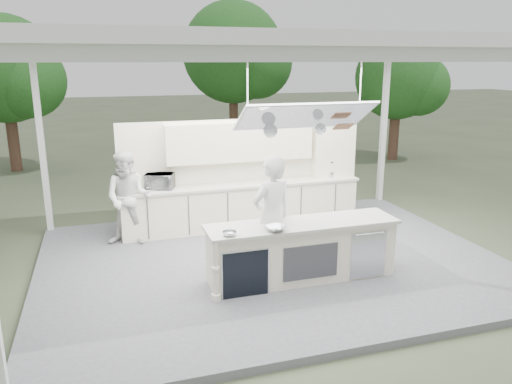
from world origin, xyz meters
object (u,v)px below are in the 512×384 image
object	(u,v)px
demo_island	(301,251)
head_chef	(272,218)
sous_chef	(128,198)
back_counter	(242,205)

from	to	relation	value
demo_island	head_chef	bearing A→B (deg)	153.77
demo_island	sous_chef	xyz separation A→B (m)	(-2.52, 2.46, 0.43)
head_chef	sous_chef	bearing A→B (deg)	-65.69
back_counter	sous_chef	bearing A→B (deg)	-171.49
sous_chef	back_counter	bearing A→B (deg)	26.56
demo_island	head_chef	xyz separation A→B (m)	(-0.43, 0.21, 0.53)
demo_island	sous_chef	distance (m)	3.55
demo_island	head_chef	size ratio (longest dim) A/B	1.54
sous_chef	demo_island	bearing A→B (deg)	-26.31
back_counter	head_chef	distance (m)	2.67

